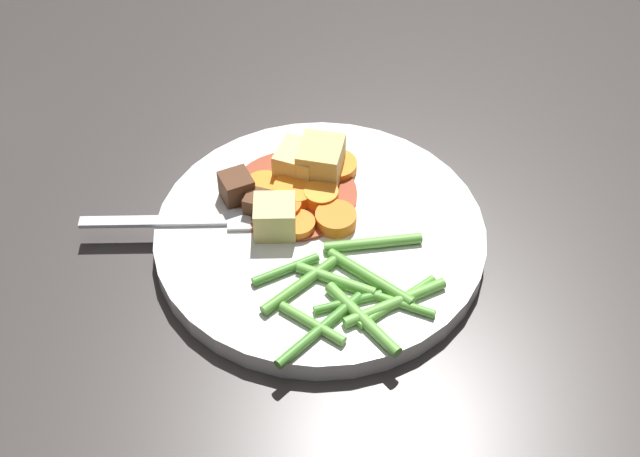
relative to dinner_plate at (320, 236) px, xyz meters
name	(u,v)px	position (x,y,z in m)	size (l,w,h in m)	color
ground_plane	(320,244)	(0.00, 0.00, -0.01)	(3.00, 3.00, 0.00)	#383330
dinner_plate	(320,236)	(0.00, 0.00, 0.00)	(0.26, 0.26, 0.02)	white
stew_sauce	(293,194)	(0.04, 0.01, 0.01)	(0.10, 0.10, 0.00)	#93381E
carrot_slice_0	(298,225)	(0.01, 0.02, 0.01)	(0.03, 0.03, 0.01)	orange
carrot_slice_1	(335,218)	(0.00, -0.01, 0.01)	(0.03, 0.03, 0.01)	orange
carrot_slice_2	(264,188)	(0.05, 0.03, 0.01)	(0.03, 0.03, 0.01)	orange
carrot_slice_3	(295,192)	(0.04, 0.01, 0.02)	(0.03, 0.03, 0.01)	orange
carrot_slice_4	(336,166)	(0.06, -0.04, 0.01)	(0.04, 0.04, 0.01)	orange
carrot_slice_5	(284,208)	(0.03, 0.02, 0.01)	(0.03, 0.03, 0.01)	orange
carrot_slice_6	(321,197)	(0.03, -0.01, 0.02)	(0.03, 0.03, 0.01)	orange
potato_chunk_0	(321,162)	(0.05, -0.02, 0.03)	(0.04, 0.03, 0.03)	#DBBC6B
potato_chunk_1	(275,217)	(0.01, 0.03, 0.02)	(0.03, 0.03, 0.03)	#E5CC7A
potato_chunk_2	(298,163)	(0.06, -0.01, 0.02)	(0.03, 0.03, 0.03)	#E5CC7A
meat_chunk_0	(237,188)	(0.05, 0.05, 0.02)	(0.02, 0.02, 0.02)	#56331E
meat_chunk_1	(258,204)	(0.03, 0.04, 0.02)	(0.02, 0.02, 0.02)	#56331E
green_bean_0	(363,319)	(-0.10, 0.01, 0.01)	(0.01, 0.01, 0.07)	#66AD42
green_bean_1	(320,329)	(-0.09, 0.04, 0.01)	(0.01, 0.01, 0.08)	#4C8E33
green_bean_2	(395,303)	(-0.09, -0.02, 0.01)	(0.01, 0.01, 0.08)	#66AD42
green_bean_3	(286,269)	(-0.03, 0.04, 0.01)	(0.01, 0.01, 0.05)	#4C8E33
green_bean_4	(302,283)	(-0.05, 0.03, 0.01)	(0.01, 0.01, 0.07)	#599E38
green_bean_5	(348,302)	(-0.08, 0.01, 0.01)	(0.01, 0.01, 0.05)	#4C8E33
green_bean_6	(336,280)	(-0.06, 0.01, 0.01)	(0.01, 0.01, 0.06)	#66AD42
green_bean_7	(312,323)	(-0.09, 0.04, 0.01)	(0.01, 0.01, 0.05)	#66AD42
green_bean_8	(370,278)	(-0.06, -0.01, 0.01)	(0.01, 0.01, 0.07)	#599E38
green_bean_9	(384,298)	(-0.08, -0.02, 0.01)	(0.01, 0.01, 0.08)	#599E38
green_bean_10	(373,243)	(-0.03, -0.03, 0.01)	(0.01, 0.01, 0.07)	#66AD42
green_bean_11	(397,302)	(-0.09, -0.02, 0.01)	(0.01, 0.01, 0.07)	#599E38
fork	(200,221)	(0.04, 0.08, 0.01)	(0.08, 0.17, 0.00)	silver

